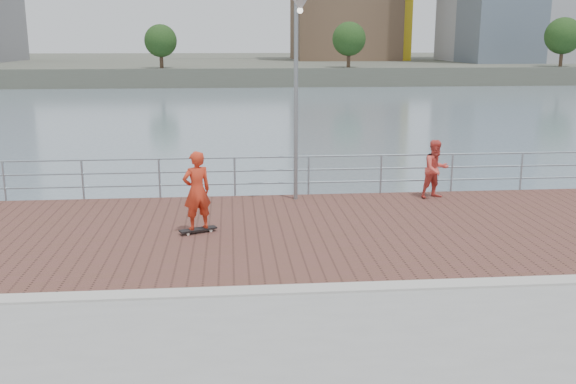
{
  "coord_description": "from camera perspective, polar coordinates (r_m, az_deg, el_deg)",
  "views": [
    {
      "loc": [
        -1.12,
        -10.37,
        4.27
      ],
      "look_at": [
        0.0,
        2.0,
        1.3
      ],
      "focal_mm": 40.0,
      "sensor_mm": 36.0,
      "label": 1
    }
  ],
  "objects": [
    {
      "name": "street_lamp",
      "position": [
        16.56,
        0.86,
        12.24
      ],
      "size": [
        0.4,
        1.17,
        5.52
      ],
      "color": "gray",
      "rests_on": "brick_lane"
    },
    {
      "name": "skateboard",
      "position": [
        14.58,
        -7.99,
        -3.32
      ],
      "size": [
        0.87,
        0.54,
        0.1
      ],
      "rotation": [
        0.0,
        0.0,
        0.42
      ],
      "color": "black",
      "rests_on": "brick_lane"
    },
    {
      "name": "skateboarder",
      "position": [
        14.35,
        -8.11,
        0.12
      ],
      "size": [
        0.77,
        0.65,
        1.78
      ],
      "primitive_type": "imported",
      "rotation": [
        0.0,
        0.0,
        3.56
      ],
      "color": "red",
      "rests_on": "skateboard"
    },
    {
      "name": "far_shore",
      "position": [
        132.97,
        -4.77,
        11.25
      ],
      "size": [
        320.0,
        95.0,
        2.5
      ],
      "primitive_type": "cube",
      "color": "#4C5142",
      "rests_on": "ground"
    },
    {
      "name": "curb",
      "position": [
        11.26,
        0.93,
        -8.68
      ],
      "size": [
        40.0,
        0.4,
        0.06
      ],
      "primitive_type": "cube",
      "color": "#B7B5AD",
      "rests_on": "seawall"
    },
    {
      "name": "guardrail",
      "position": [
        17.77,
        -1.45,
        1.83
      ],
      "size": [
        39.06,
        0.06,
        1.13
      ],
      "color": "#8C9EA8",
      "rests_on": "brick_lane"
    },
    {
      "name": "shoreline_trees",
      "position": [
        90.61,
        10.5,
        13.32
      ],
      "size": [
        169.15,
        5.11,
        6.81
      ],
      "color": "#473323",
      "rests_on": "far_shore"
    },
    {
      "name": "bystander",
      "position": [
        17.9,
        13.0,
        1.99
      ],
      "size": [
        0.92,
        0.81,
        1.6
      ],
      "primitive_type": "imported",
      "rotation": [
        0.0,
        0.0,
        0.3
      ],
      "color": "#E04D41",
      "rests_on": "brick_lane"
    },
    {
      "name": "brick_lane",
      "position": [
        14.65,
        -0.56,
        -3.46
      ],
      "size": [
        40.0,
        6.8,
        0.02
      ],
      "primitive_type": "cube",
      "color": "brown",
      "rests_on": "seawall"
    }
  ]
}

